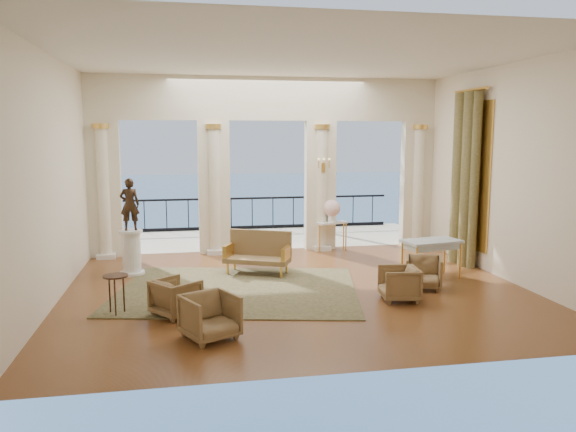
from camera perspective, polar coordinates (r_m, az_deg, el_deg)
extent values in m
plane|color=#48290D|center=(11.24, 0.91, -7.46)|extent=(9.00, 9.00, 0.00)
plane|color=white|center=(6.98, 7.43, 1.65)|extent=(9.00, 0.00, 9.00)
plane|color=white|center=(10.89, -23.00, 3.42)|extent=(0.00, 8.00, 8.00)
plane|color=white|center=(12.53, 21.60, 4.05)|extent=(0.00, 8.00, 8.00)
plane|color=white|center=(10.91, 0.97, 15.92)|extent=(9.00, 9.00, 0.00)
cube|color=beige|center=(14.64, -2.09, 11.81)|extent=(9.00, 0.30, 1.10)
cube|color=beige|center=(14.65, -18.14, 2.59)|extent=(0.80, 0.30, 3.40)
cylinder|color=beige|center=(14.48, -18.21, 2.12)|extent=(0.28, 0.28, 3.20)
cylinder|color=gold|center=(14.41, -18.51, 8.66)|extent=(0.40, 0.40, 0.12)
cube|color=silver|center=(14.71, -17.94, -3.85)|extent=(0.45, 0.45, 0.12)
cube|color=beige|center=(14.53, -7.52, 2.88)|extent=(0.80, 0.30, 3.40)
cylinder|color=beige|center=(14.36, -7.47, 2.42)|extent=(0.28, 0.28, 3.20)
cylinder|color=gold|center=(14.29, -7.60, 9.02)|extent=(0.40, 0.40, 0.12)
cube|color=silver|center=(14.60, -7.36, -3.60)|extent=(0.45, 0.45, 0.12)
cube|color=beige|center=(14.94, 3.28, 3.09)|extent=(0.80, 0.30, 3.40)
cylinder|color=beige|center=(14.77, 3.45, 2.64)|extent=(0.28, 0.28, 3.20)
cylinder|color=gold|center=(14.70, 3.50, 9.05)|extent=(0.40, 0.40, 0.12)
cube|color=silver|center=(15.00, 3.39, -3.22)|extent=(0.45, 0.45, 0.12)
cube|color=beige|center=(15.80, 12.85, 3.18)|extent=(0.80, 0.30, 3.40)
cylinder|color=beige|center=(15.64, 13.10, 2.75)|extent=(0.28, 0.28, 3.20)
cylinder|color=gold|center=(15.58, 13.30, 8.80)|extent=(0.40, 0.40, 0.12)
cube|color=silver|center=(15.86, 12.92, -2.79)|extent=(0.45, 0.45, 0.12)
cube|color=#BEB7A1|center=(16.83, -2.99, -2.34)|extent=(10.00, 3.60, 0.10)
cube|color=black|center=(18.24, -3.67, 1.81)|extent=(9.00, 0.06, 0.06)
cube|color=black|center=(18.37, -3.64, -1.13)|extent=(9.00, 0.06, 0.10)
cylinder|color=black|center=(18.31, -3.66, 0.26)|extent=(0.03, 0.03, 1.00)
cylinder|color=black|center=(18.29, -16.52, -0.08)|extent=(0.03, 0.03, 1.00)
cylinder|color=black|center=(19.22, 8.57, 0.57)|extent=(0.03, 0.03, 1.00)
cylinder|color=#4C3823|center=(17.72, 3.07, 5.20)|extent=(0.20, 0.20, 4.20)
plane|color=#2B5C85|center=(71.21, -8.66, 0.88)|extent=(160.00, 160.00, 0.00)
cylinder|color=brown|center=(13.35, 18.43, 3.35)|extent=(0.26, 0.26, 4.00)
cylinder|color=brown|center=(13.73, 17.38, 3.52)|extent=(0.32, 0.32, 4.00)
cylinder|color=brown|center=(14.15, 16.68, 3.68)|extent=(0.26, 0.26, 4.00)
cylinder|color=gold|center=(13.77, 18.10, 12.05)|extent=(0.08, 1.40, 0.08)
cube|color=gold|center=(13.82, 18.17, 3.93)|extent=(0.04, 1.60, 3.40)
cube|color=gold|center=(14.59, 3.60, 4.93)|extent=(0.10, 0.04, 0.25)
cylinder|color=gold|center=(14.48, 3.14, 5.30)|extent=(0.02, 0.02, 0.22)
cylinder|color=gold|center=(14.51, 3.68, 5.31)|extent=(0.02, 0.02, 0.22)
cylinder|color=gold|center=(14.54, 4.22, 5.31)|extent=(0.02, 0.02, 0.22)
cube|color=#33371C|center=(11.21, -5.13, -7.48)|extent=(5.29, 4.49, 0.02)
imported|color=#4A3620|center=(8.61, -7.93, -9.88)|extent=(0.96, 0.94, 0.75)
imported|color=#4A3620|center=(11.55, 13.62, -5.43)|extent=(0.89, 0.87, 0.71)
imported|color=#4A3620|center=(10.65, 11.23, -6.59)|extent=(0.71, 0.74, 0.69)
imported|color=#4A3620|center=(9.78, -11.32, -7.91)|extent=(0.91, 0.92, 0.69)
cube|color=#4A3620|center=(12.37, -3.15, -4.50)|extent=(1.53, 1.12, 0.10)
cube|color=#4A3620|center=(12.56, -2.79, -2.74)|extent=(1.32, 0.67, 0.58)
cube|color=gold|center=(12.54, -6.04, -3.47)|extent=(0.32, 0.56, 0.27)
cube|color=gold|center=(12.15, -0.18, -3.81)|extent=(0.32, 0.56, 0.27)
cylinder|color=gold|center=(12.40, -6.16, -5.38)|extent=(0.05, 0.05, 0.26)
cylinder|color=gold|center=(12.03, -0.70, -5.75)|extent=(0.05, 0.05, 0.26)
cylinder|color=gold|center=(12.82, -5.44, -4.91)|extent=(0.05, 0.05, 0.26)
cylinder|color=gold|center=(12.47, -0.15, -5.25)|extent=(0.05, 0.05, 0.26)
cube|color=#98ADBB|center=(12.32, 14.39, -2.50)|extent=(1.30, 0.86, 0.05)
cylinder|color=gold|center=(11.88, 12.92, -4.89)|extent=(0.05, 0.05, 0.77)
cylinder|color=gold|center=(12.51, 17.10, -4.38)|extent=(0.05, 0.05, 0.77)
cylinder|color=gold|center=(12.33, 11.51, -4.37)|extent=(0.05, 0.05, 0.77)
cylinder|color=gold|center=(12.93, 15.61, -3.91)|extent=(0.05, 0.05, 0.77)
cylinder|color=silver|center=(12.83, -15.52, -5.61)|extent=(0.54, 0.54, 0.07)
cylinder|color=silver|center=(12.73, -15.60, -3.59)|extent=(0.40, 0.40, 0.87)
cylinder|color=silver|center=(12.65, -15.69, -1.51)|extent=(0.51, 0.51, 0.05)
imported|color=black|center=(12.56, -15.79, 1.15)|extent=(0.42, 0.28, 1.13)
cube|color=silver|center=(14.83, 4.48, -0.69)|extent=(0.86, 0.54, 0.04)
cylinder|color=gold|center=(14.61, 3.51, -2.33)|extent=(0.04, 0.04, 0.72)
cylinder|color=gold|center=(15.00, 5.85, -2.09)|extent=(0.04, 0.04, 0.72)
cylinder|color=gold|center=(14.80, 3.06, -2.20)|extent=(0.04, 0.04, 0.72)
cylinder|color=gold|center=(15.18, 5.37, -1.96)|extent=(0.04, 0.04, 0.72)
cylinder|color=white|center=(14.81, 4.48, -0.07)|extent=(0.22, 0.22, 0.28)
sphere|color=pink|center=(14.78, 4.49, 0.80)|extent=(0.44, 0.44, 0.44)
cylinder|color=black|center=(10.00, -17.13, -5.84)|extent=(0.42, 0.42, 0.03)
cylinder|color=black|center=(10.13, -16.34, -7.63)|extent=(0.03, 0.03, 0.66)
cylinder|color=black|center=(10.17, -17.65, -7.63)|extent=(0.03, 0.03, 0.66)
cylinder|color=black|center=(9.96, -17.16, -7.94)|extent=(0.03, 0.03, 0.66)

